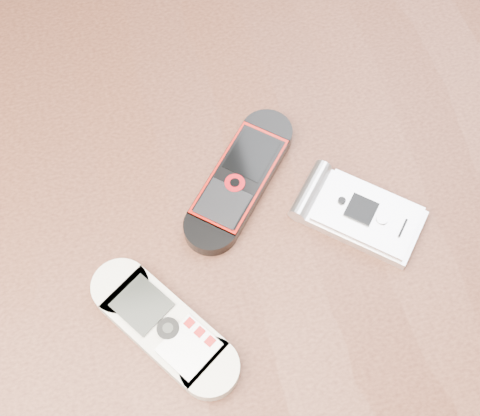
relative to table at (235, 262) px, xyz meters
name	(u,v)px	position (x,y,z in m)	size (l,w,h in m)	color
ground	(237,394)	(0.00, 0.00, -0.64)	(4.00, 4.00, 0.00)	#472B19
table	(235,262)	(0.00, 0.00, 0.00)	(1.20, 0.80, 0.75)	black
nokia_white	(164,327)	(-0.07, -0.08, 0.11)	(0.04, 0.14, 0.02)	beige
nokia_black_red	(240,179)	(0.01, 0.03, 0.11)	(0.04, 0.15, 0.01)	black
motorola_razr	(363,215)	(0.10, -0.03, 0.11)	(0.05, 0.11, 0.02)	silver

